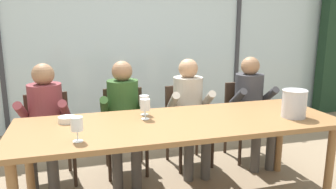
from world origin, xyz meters
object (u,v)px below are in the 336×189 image
Objects in this scene: person_olive_shirt at (124,112)px; wine_glass_near_bucket at (144,102)px; chair_near_curtain at (49,131)px; person_maroon_top at (45,118)px; ice_bucket_primary at (294,103)px; chair_right_of_center at (244,114)px; tasting_bowl at (67,120)px; person_beige_jumper at (190,107)px; wine_glass_center_pour at (145,106)px; chair_center at (186,118)px; chair_left_of_center at (124,123)px; person_charcoal_jacket at (251,102)px; dining_table at (180,129)px; wine_glass_by_left_taster at (77,125)px.

person_olive_shirt is 6.87× the size of wine_glass_near_bucket.
chair_near_curtain is 0.21m from person_maroon_top.
chair_right_of_center is at bearing 83.28° from ice_bucket_primary.
tasting_bowl is (-1.87, 0.38, -0.10)m from ice_bucket_primary.
wine_glass_near_bucket is (-0.59, -0.47, 0.21)m from person_beige_jumper.
person_olive_shirt is (0.74, -0.12, 0.17)m from chair_near_curtain.
person_olive_shirt is (0.75, 0.00, 0.00)m from person_maroon_top.
wine_glass_near_bucket is 0.13m from wine_glass_center_pour.
chair_near_curtain is at bearing 175.71° from chair_center.
wine_glass_center_pour is at bearing -75.44° from person_olive_shirt.
tasting_bowl is (0.20, -0.64, 0.29)m from chair_near_curtain.
tasting_bowl is (-0.56, -0.68, 0.29)m from chair_left_of_center.
wine_glass_center_pour is at bearing -135.35° from chair_center.
chair_near_curtain is at bearing -179.98° from person_charcoal_jacket.
wine_glass_near_bucket is at bearing 132.59° from dining_table.
person_beige_jumper is 1.00× the size of person_charcoal_jacket.
person_olive_shirt reaches higher than chair_left_of_center.
ice_bucket_primary is at bearing -34.71° from chair_near_curtain.
person_beige_jumper is 4.97× the size of ice_bucket_primary.
person_charcoal_jacket is 0.93m from ice_bucket_primary.
person_beige_jumper is 6.87× the size of wine_glass_by_left_taster.
person_olive_shirt is 0.52m from wine_glass_near_bucket.
person_olive_shirt reaches higher than chair_near_curtain.
person_beige_jumper is 1.55m from wine_glass_by_left_taster.
person_beige_jumper reaches higher than chair_center.
dining_table is 3.06× the size of chair_left_of_center.
chair_center is 0.73× the size of person_maroon_top.
chair_center is 0.23m from person_beige_jumper.
person_olive_shirt is (-1.46, -0.14, 0.17)m from chair_right_of_center.
wine_glass_near_bucket is (0.09, -0.63, 0.38)m from chair_left_of_center.
dining_table is 1.40m from chair_near_curtain.
dining_table is at bearing -111.05° from person_beige_jumper.
chair_center is 1.05m from wine_glass_center_pour.
chair_center is 1.46m from tasting_bowl.
chair_right_of_center is 2.22m from person_maroon_top.
wine_glass_near_bucket is at bearing -137.20° from person_beige_jumper.
person_charcoal_jacket is at bearing -4.73° from chair_left_of_center.
ice_bucket_primary is at bearing -19.34° from wine_glass_near_bucket.
chair_left_of_center is 0.74m from wine_glass_near_bucket.
dining_table is 1.33m from person_maroon_top.
ice_bucket_primary reaches higher than dining_table.
chair_near_curtain is at bearing -178.71° from chair_right_of_center.
chair_right_of_center is 0.73× the size of person_charcoal_jacket.
chair_left_of_center is 1.73m from ice_bucket_primary.
wine_glass_near_bucket is (-1.22, 0.43, -0.01)m from ice_bucket_primary.
person_beige_jumper is (-0.75, -0.14, 0.17)m from chair_right_of_center.
chair_right_of_center is (0.73, -0.01, 0.00)m from chair_center.
wine_glass_center_pour is (-0.26, 0.13, 0.19)m from dining_table.
chair_center is at bearing 27.99° from tasting_bowl.
dining_table is 0.88m from wine_glass_by_left_taster.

